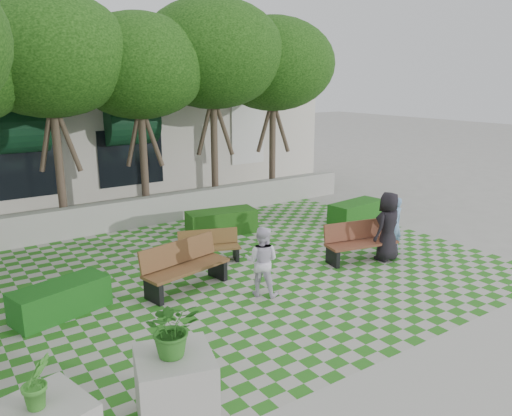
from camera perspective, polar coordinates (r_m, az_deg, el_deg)
ground at (r=11.72m, az=2.16°, el=-8.52°), size 90.00×90.00×0.00m
lawn at (r=12.47m, az=-0.60°, el=-7.02°), size 12.00×12.00×0.00m
sidewalk_south at (r=8.85m, az=21.59°, el=-17.81°), size 16.00×2.00×0.01m
retaining_wall at (r=16.70m, az=-10.61°, el=-0.06°), size 15.00×0.36×0.90m
bench_east at (r=13.23m, az=11.80°, el=-3.86°), size 2.00×1.02×1.00m
bench_mid at (r=12.93m, az=-5.38°, el=-4.46°), size 1.64×1.02×0.82m
bench_west at (r=11.33m, az=-8.16°, el=-6.68°), size 2.14×1.09×1.07m
hedge_east at (r=16.70m, az=11.35°, el=-0.47°), size 2.06×1.03×0.69m
hedge_midright at (r=15.22m, az=-3.97°, el=-1.61°), size 2.18×1.17×0.73m
hedge_west at (r=10.83m, az=-21.41°, el=-9.70°), size 2.00×1.22×0.65m
planter_front at (r=7.18m, az=-9.26°, el=-18.16°), size 1.26×1.26×1.81m
person_blue at (r=14.13m, az=15.50°, el=-1.77°), size 0.55×0.36×1.50m
person_dark at (r=13.30m, az=14.84°, el=-2.05°), size 0.97×0.72×1.81m
person_white at (r=10.83m, az=0.67°, el=-6.08°), size 0.94×0.95×1.55m
tree_row at (r=15.30m, az=-17.70°, el=16.10°), size 17.70×13.40×7.41m
building at (r=23.97m, az=-16.61°, el=9.00°), size 18.00×8.92×5.15m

